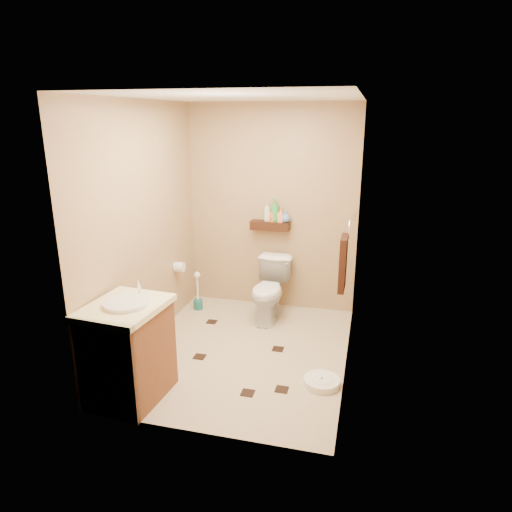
# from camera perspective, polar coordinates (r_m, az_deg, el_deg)

# --- Properties ---
(ground) EXTENTS (2.50, 2.50, 0.00)m
(ground) POSITION_cam_1_polar(r_m,az_deg,el_deg) (4.64, -1.56, -11.85)
(ground) COLOR tan
(ground) RESTS_ON ground
(wall_back) EXTENTS (2.00, 0.04, 2.40)m
(wall_back) POSITION_cam_1_polar(r_m,az_deg,el_deg) (5.38, 1.97, 5.88)
(wall_back) COLOR tan
(wall_back) RESTS_ON ground
(wall_front) EXTENTS (2.00, 0.04, 2.40)m
(wall_front) POSITION_cam_1_polar(r_m,az_deg,el_deg) (3.06, -8.12, -3.04)
(wall_front) COLOR tan
(wall_front) RESTS_ON ground
(wall_left) EXTENTS (0.04, 2.50, 2.40)m
(wall_left) POSITION_cam_1_polar(r_m,az_deg,el_deg) (4.56, -13.88, 3.35)
(wall_left) COLOR tan
(wall_left) RESTS_ON ground
(wall_right) EXTENTS (0.04, 2.50, 2.40)m
(wall_right) POSITION_cam_1_polar(r_m,az_deg,el_deg) (4.04, 12.07, 1.72)
(wall_right) COLOR tan
(wall_right) RESTS_ON ground
(ceiling) EXTENTS (2.00, 2.50, 0.02)m
(ceiling) POSITION_cam_1_polar(r_m,az_deg,el_deg) (4.06, -1.85, 19.27)
(ceiling) COLOR silver
(ceiling) RESTS_ON wall_back
(wall_shelf) EXTENTS (0.46, 0.14, 0.10)m
(wall_shelf) POSITION_cam_1_polar(r_m,az_deg,el_deg) (5.34, 1.77, 3.82)
(wall_shelf) COLOR #32180D
(wall_shelf) RESTS_ON wall_back
(floor_accents) EXTENTS (1.14, 1.38, 0.01)m
(floor_accents) POSITION_cam_1_polar(r_m,az_deg,el_deg) (4.61, -1.28, -12.01)
(floor_accents) COLOR black
(floor_accents) RESTS_ON ground
(toilet) EXTENTS (0.41, 0.69, 0.69)m
(toilet) POSITION_cam_1_polar(r_m,az_deg,el_deg) (5.21, 1.71, -4.29)
(toilet) COLOR white
(toilet) RESTS_ON ground
(vanity) EXTENTS (0.61, 0.72, 0.96)m
(vanity) POSITION_cam_1_polar(r_m,az_deg,el_deg) (3.92, -15.64, -11.27)
(vanity) COLOR brown
(vanity) RESTS_ON ground
(bathroom_scale) EXTENTS (0.37, 0.37, 0.06)m
(bathroom_scale) POSITION_cam_1_polar(r_m,az_deg,el_deg) (4.16, 8.21, -15.29)
(bathroom_scale) COLOR white
(bathroom_scale) RESTS_ON ground
(toilet_brush) EXTENTS (0.11, 0.11, 0.47)m
(toilet_brush) POSITION_cam_1_polar(r_m,az_deg,el_deg) (5.56, -7.28, -4.98)
(toilet_brush) COLOR #186062
(toilet_brush) RESTS_ON ground
(towel_ring) EXTENTS (0.12, 0.30, 0.76)m
(towel_ring) POSITION_cam_1_polar(r_m,az_deg,el_deg) (4.36, 10.88, -0.58)
(towel_ring) COLOR silver
(towel_ring) RESTS_ON wall_right
(toilet_paper) EXTENTS (0.12, 0.11, 0.12)m
(toilet_paper) POSITION_cam_1_polar(r_m,az_deg,el_deg) (5.26, -9.58, -1.36)
(toilet_paper) COLOR white
(toilet_paper) RESTS_ON wall_left
(bottle_a) EXTENTS (0.12, 0.12, 0.23)m
(bottle_a) POSITION_cam_1_polar(r_m,az_deg,el_deg) (5.31, 1.42, 5.56)
(bottle_a) COLOR beige
(bottle_a) RESTS_ON wall_shelf
(bottle_b) EXTENTS (0.10, 0.11, 0.17)m
(bottle_b) POSITION_cam_1_polar(r_m,az_deg,el_deg) (5.30, 2.07, 5.23)
(bottle_b) COLOR orange
(bottle_b) RESTS_ON wall_shelf
(bottle_c) EXTENTS (0.14, 0.14, 0.13)m
(bottle_c) POSITION_cam_1_polar(r_m,az_deg,el_deg) (5.31, 2.17, 5.02)
(bottle_c) COLOR #DB5E19
(bottle_c) RESTS_ON wall_shelf
(bottle_d) EXTENTS (0.14, 0.14, 0.27)m
(bottle_d) POSITION_cam_1_polar(r_m,az_deg,el_deg) (5.29, 2.38, 5.72)
(bottle_d) COLOR green
(bottle_d) RESTS_ON wall_shelf
(bottle_e) EXTENTS (0.09, 0.09, 0.17)m
(bottle_e) POSITION_cam_1_polar(r_m,az_deg,el_deg) (5.28, 3.11, 5.17)
(bottle_e) COLOR #FF8854
(bottle_e) RESTS_ON wall_shelf
(bottle_f) EXTENTS (0.15, 0.15, 0.14)m
(bottle_f) POSITION_cam_1_polar(r_m,az_deg,el_deg) (5.28, 3.72, 4.96)
(bottle_f) COLOR #5084C8
(bottle_f) RESTS_ON wall_shelf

